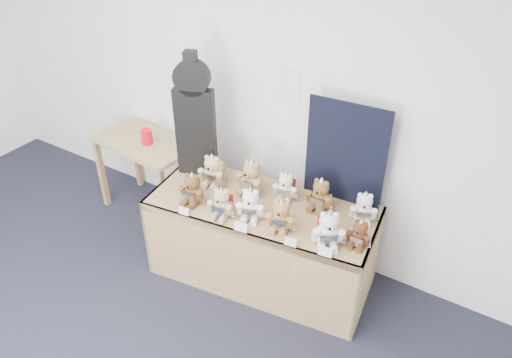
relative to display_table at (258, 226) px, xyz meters
The scene contains 22 objects.
room_shell 1.09m from the display_table, 100.51° to the left, with size 6.00×6.00×6.00m.
display_table is the anchor object (origin of this frame).
side_table 1.42m from the display_table, 168.67° to the left, with size 0.97×0.60×0.77m.
guitar_case 0.98m from the display_table, 164.89° to the left, with size 0.33×0.20×1.04m.
navy_board 0.86m from the display_table, 44.96° to the left, with size 0.60×0.02×0.81m, color black.
red_cup 1.37m from the display_table, 169.14° to the left, with size 0.10×0.10×0.13m, color red.
teddy_front_far_left 0.57m from the display_table, 160.61° to the right, with size 0.23×0.19×0.28m.
teddy_front_left 0.38m from the display_table, 135.24° to the right, with size 0.22×0.20×0.27m.
teddy_front_centre 0.29m from the display_table, 90.07° to the right, with size 0.24×0.22×0.28m.
teddy_front_right 0.38m from the display_table, 21.80° to the right, with size 0.23×0.20×0.28m.
teddy_front_far_right 0.66m from the display_table, ahead, with size 0.25×0.24×0.30m.
teddy_front_end 0.82m from the display_table, ahead, with size 0.19×0.15×0.23m.
teddy_back_left 0.57m from the display_table, 168.00° to the left, with size 0.25×0.22×0.29m.
teddy_back_centre_left 0.37m from the display_table, 134.73° to the left, with size 0.26×0.23×0.32m.
teddy_back_centre_right 0.37m from the display_table, 68.40° to the left, with size 0.22×0.19×0.26m.
teddy_back_right 0.53m from the display_table, 36.05° to the left, with size 0.23×0.18×0.28m.
teddy_back_end 0.81m from the display_table, 22.86° to the left, with size 0.22×0.21×0.27m.
teddy_back_far_left 0.54m from the display_table, 163.07° to the left, with size 0.19×0.20×0.24m.
entry_card_a 0.58m from the display_table, 142.51° to the right, with size 0.08×0.00×0.06m, color white.
entry_card_b 0.34m from the display_table, 84.98° to the right, with size 0.10×0.00×0.07m, color white.
entry_card_c 0.49m from the display_table, 29.56° to the right, with size 0.09×0.00×0.06m, color white.
entry_card_d 0.69m from the display_table, 16.64° to the right, with size 0.10×0.00×0.07m, color white.
Camera 1 is at (2.11, -0.62, 2.98)m, focal length 35.00 mm.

